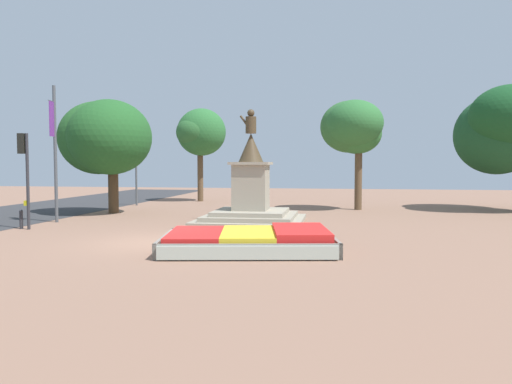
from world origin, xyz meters
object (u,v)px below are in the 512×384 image
flower_planter (251,241)px  kerb_bollard_mid_b (21,219)px  banner_pole (55,150)px  traffic_light_mid_block (25,164)px  statue_monument (251,199)px  traffic_light_far_corner (134,165)px

flower_planter → kerb_bollard_mid_b: (-9.93, 3.43, 0.13)m
banner_pole → traffic_light_mid_block: bearing=-86.6°
statue_monument → kerb_bollard_mid_b: 9.48m
traffic_light_mid_block → kerb_bollard_mid_b: bearing=158.3°
banner_pole → kerb_bollard_mid_b: 3.61m
statue_monument → flower_planter: bearing=-80.3°
banner_pole → kerb_bollard_mid_b: (-0.15, -2.29, -2.79)m
flower_planter → traffic_light_far_corner: traffic_light_far_corner is taller
traffic_light_mid_block → banner_pole: size_ratio=0.63×
traffic_light_mid_block → banner_pole: 2.48m
traffic_light_mid_block → banner_pole: (-0.14, 2.41, 0.59)m
statue_monument → traffic_light_far_corner: statue_monument is taller
traffic_light_mid_block → traffic_light_far_corner: (-0.30, 11.58, -0.11)m
kerb_bollard_mid_b → banner_pole: bearing=86.1°
traffic_light_far_corner → kerb_bollard_mid_b: 11.65m
statue_monument → kerb_bollard_mid_b: (-8.72, -3.66, -0.64)m
statue_monument → traffic_light_far_corner: size_ratio=1.40×
statue_monument → banner_pole: size_ratio=0.83×
banner_pole → traffic_light_far_corner: bearing=91.0°
flower_planter → traffic_light_mid_block: (-9.63, 3.31, 2.33)m
traffic_light_far_corner → banner_pole: bearing=-89.0°
kerb_bollard_mid_b → statue_monument: bearing=22.8°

